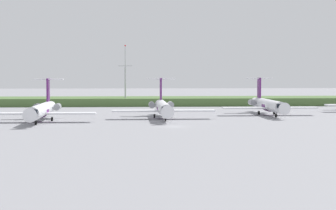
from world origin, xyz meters
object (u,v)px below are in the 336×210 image
at_px(regional_jet_second, 42,110).
at_px(antenna_mast, 125,80).
at_px(regional_jet_fourth, 268,105).
at_px(regional_jet_third, 163,107).

relative_size(regional_jet_second, antenna_mast, 1.63).
distance_m(regional_jet_fourth, antenna_mast, 57.29).
height_order(regional_jet_second, regional_jet_fourth, same).
distance_m(regional_jet_second, regional_jet_third, 26.94).
distance_m(regional_jet_second, antenna_mast, 64.67).
relative_size(regional_jet_fourth, antenna_mast, 1.63).
bearing_deg(regional_jet_fourth, antenna_mast, 127.73).
bearing_deg(regional_jet_fourth, regional_jet_third, -159.60).
distance_m(regional_jet_third, regional_jet_fourth, 27.86).
xyz_separation_m(regional_jet_third, regional_jet_fourth, (26.12, 9.71, 0.00)).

